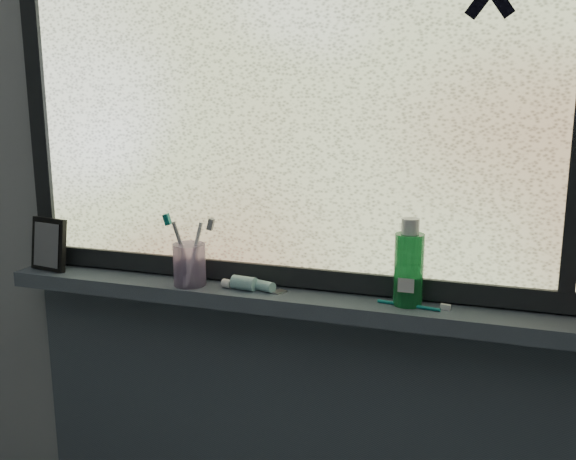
# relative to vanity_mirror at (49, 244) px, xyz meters

# --- Properties ---
(wall_back) EXTENTS (3.00, 0.01, 2.50)m
(wall_back) POSITION_rel_vanity_mirror_xyz_m (0.73, 0.09, 0.16)
(wall_back) COLOR #9EA3A8
(wall_back) RESTS_ON ground
(windowsill) EXTENTS (1.62, 0.14, 0.04)m
(windowsill) POSITION_rel_vanity_mirror_xyz_m (0.73, 0.01, -0.09)
(windowsill) COLOR #47525F
(windowsill) RESTS_ON wall_back
(window_pane) EXTENTS (1.50, 0.01, 1.00)m
(window_pane) POSITION_rel_vanity_mirror_xyz_m (0.73, 0.07, 0.44)
(window_pane) COLOR silver
(window_pane) RESTS_ON wall_back
(frame_bottom) EXTENTS (1.60, 0.03, 0.05)m
(frame_bottom) POSITION_rel_vanity_mirror_xyz_m (0.73, 0.06, -0.04)
(frame_bottom) COLOR black
(frame_bottom) RESTS_ON windowsill
(frame_left) EXTENTS (0.05, 0.03, 1.10)m
(frame_left) POSITION_rel_vanity_mirror_xyz_m (-0.05, 0.06, 0.44)
(frame_left) COLOR black
(frame_left) RESTS_ON wall_back
(vanity_mirror) EXTENTS (0.12, 0.08, 0.15)m
(vanity_mirror) POSITION_rel_vanity_mirror_xyz_m (0.00, 0.00, 0.00)
(vanity_mirror) COLOR black
(vanity_mirror) RESTS_ON windowsill
(toothpaste_tube) EXTENTS (0.20, 0.08, 0.04)m
(toothpaste_tube) POSITION_rel_vanity_mirror_xyz_m (0.60, 0.00, -0.06)
(toothpaste_tube) COLOR white
(toothpaste_tube) RESTS_ON windowsill
(toothbrush_cup) EXTENTS (0.09, 0.09, 0.11)m
(toothbrush_cup) POSITION_rel_vanity_mirror_xyz_m (0.44, -0.01, -0.02)
(toothbrush_cup) COLOR #CAABE3
(toothbrush_cup) RESTS_ON windowsill
(toothbrush_lying) EXTENTS (0.18, 0.04, 0.01)m
(toothbrush_lying) POSITION_rel_vanity_mirror_xyz_m (0.99, 0.00, -0.07)
(toothbrush_lying) COLOR #0D7B77
(toothbrush_lying) RESTS_ON windowsill
(mouthwash_bottle) EXTENTS (0.09, 0.09, 0.17)m
(mouthwash_bottle) POSITION_rel_vanity_mirror_xyz_m (0.99, 0.02, 0.03)
(mouthwash_bottle) COLOR #1B8D3E
(mouthwash_bottle) RESTS_ON windowsill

